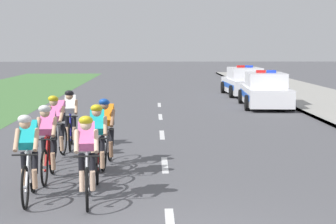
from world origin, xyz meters
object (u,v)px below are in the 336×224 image
police_car_nearest (265,91)px  police_car_second (244,83)px  cyclist_second (87,157)px  cyclist_sixth (106,131)px  cyclist_lead (28,156)px  cyclist_fifth (57,126)px  cyclist_third (48,141)px  cyclist_seventh (70,118)px  cyclist_fourth (97,140)px

police_car_nearest → police_car_second: 5.38m
cyclist_second → police_car_nearest: size_ratio=0.38×
cyclist_sixth → police_car_second: (5.83, 16.55, -0.11)m
cyclist_lead → cyclist_fifth: bearing=91.9°
cyclist_fifth → cyclist_second: bearing=-72.1°
cyclist_third → cyclist_seventh: bearing=91.2°
police_car_nearest → cyclist_lead: bearing=-116.7°
cyclist_fifth → police_car_nearest: size_ratio=0.38×
police_car_second → cyclist_sixth: bearing=-109.4°
cyclist_seventh → cyclist_third: bearing=-88.8°
cyclist_sixth → cyclist_lead: bearing=-112.8°
cyclist_lead → police_car_second: bearing=70.1°
cyclist_lead → cyclist_sixth: bearing=67.2°
cyclist_fourth → police_car_nearest: police_car_nearest is taller
cyclist_second → cyclist_fifth: (-1.12, 3.48, 0.00)m
cyclist_sixth → police_car_second: bearing=70.6°
cyclist_lead → cyclist_sixth: same height
cyclist_second → cyclist_third: 1.84m
cyclist_third → cyclist_fifth: size_ratio=1.00×
cyclist_fourth → cyclist_fifth: (-1.12, 1.83, 0.00)m
cyclist_lead → cyclist_seventh: (-0.02, 4.72, 0.00)m
cyclist_second → police_car_second: bearing=73.0°
cyclist_lead → police_car_second: police_car_second is taller
cyclist_second → cyclist_seventh: 4.98m
cyclist_third → police_car_nearest: size_ratio=0.38×
cyclist_fourth → cyclist_sixth: size_ratio=1.00×
cyclist_second → cyclist_sixth: (0.09, 2.75, 0.00)m
cyclist_fifth → police_car_nearest: 12.59m
cyclist_fifth → police_car_nearest: (7.03, 10.44, -0.11)m
cyclist_fourth → cyclist_seventh: size_ratio=1.00×
cyclist_third → cyclist_fourth: same height
cyclist_seventh → cyclist_second: bearing=-78.1°
cyclist_lead → cyclist_fifth: same height
cyclist_lead → cyclist_third: size_ratio=1.00×
cyclist_second → cyclist_sixth: size_ratio=1.00×
cyclist_seventh → police_car_nearest: police_car_nearest is taller
cyclist_fifth → cyclist_fourth: bearing=-58.4°
cyclist_fourth → cyclist_fifth: 2.15m
cyclist_second → cyclist_seventh: same height
cyclist_third → police_car_nearest: police_car_nearest is taller
cyclist_lead → cyclist_fifth: (-0.11, 3.33, 0.00)m
police_car_nearest → cyclist_third: bearing=-119.1°
cyclist_fourth → police_car_second: size_ratio=0.39×
cyclist_lead → cyclist_seventh: same height
cyclist_fourth → cyclist_seventh: 3.38m
cyclist_third → cyclist_seventh: 3.31m
police_car_second → cyclist_fourth: bearing=-108.5°
cyclist_sixth → police_car_second: police_car_second is taller
cyclist_lead → police_car_nearest: 15.41m
cyclist_third → police_car_second: (6.88, 17.73, -0.11)m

